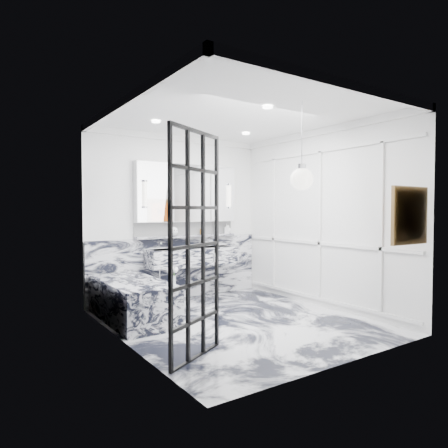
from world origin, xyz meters
TOP-DOWN VIEW (x-y plane):
  - floor at (0.00, 0.00)m, footprint 3.60×3.60m
  - ceiling at (0.00, 0.00)m, footprint 3.60×3.60m
  - wall_back at (0.00, 1.80)m, footprint 3.60×0.00m
  - wall_front at (0.00, -1.80)m, footprint 3.60×0.00m
  - wall_left at (-1.60, 0.00)m, footprint 0.00×3.60m
  - wall_right at (1.60, 0.00)m, footprint 0.00×3.60m
  - marble_clad_back at (0.00, 1.78)m, footprint 3.18×0.05m
  - marble_clad_left at (-1.59, 0.00)m, footprint 0.02×3.56m
  - panel_molding at (1.58, 0.00)m, footprint 0.03×3.40m
  - soap_bottle_a at (0.73, 1.71)m, footprint 0.11×0.11m
  - soap_bottle_b at (0.97, 1.71)m, footprint 0.11×0.11m
  - soap_bottle_c at (1.00, 1.71)m, footprint 0.16×0.16m
  - face_pot at (-0.12, 1.71)m, footprint 0.15×0.15m
  - amber_bottle at (0.42, 1.71)m, footprint 0.04×0.04m
  - flower_vase at (-0.85, 0.28)m, footprint 0.08×0.08m
  - crittall_door at (-1.15, -0.84)m, footprint 0.80×0.45m
  - artwork at (1.16, -1.76)m, footprint 0.57×0.05m
  - pendant_light at (0.07, -1.12)m, footprint 0.25×0.25m
  - trough_sink at (0.15, 1.55)m, footprint 1.60×0.45m
  - ledge at (0.15, 1.72)m, footprint 1.90×0.14m
  - subway_tile at (0.15, 1.78)m, footprint 1.90×0.03m
  - mirror_cabinet at (0.15, 1.73)m, footprint 1.90×0.16m
  - sconce_left at (-0.67, 1.63)m, footprint 0.07×0.07m
  - sconce_right at (0.97, 1.63)m, footprint 0.07×0.07m
  - bathtub at (-1.18, 0.90)m, footprint 0.75×1.65m

SIDE VIEW (x-z plane):
  - floor at x=0.00m, z-range 0.00..0.00m
  - bathtub at x=-1.18m, z-range 0.00..0.55m
  - marble_clad_back at x=0.00m, z-range 0.00..1.05m
  - flower_vase at x=-0.85m, z-range 0.55..0.67m
  - trough_sink at x=0.15m, z-range 0.58..0.88m
  - ledge at x=0.15m, z-range 1.05..1.09m
  - amber_bottle at x=0.42m, z-range 1.09..1.19m
  - crittall_door at x=-1.15m, z-range 0.00..2.33m
  - face_pot at x=-0.12m, z-range 1.09..1.24m
  - soap_bottle_c at x=1.00m, z-range 1.09..1.25m
  - soap_bottle_b at x=0.97m, z-range 1.09..1.27m
  - subway_tile at x=0.15m, z-range 1.09..1.32m
  - soap_bottle_a at x=0.73m, z-range 1.09..1.32m
  - panel_molding at x=1.58m, z-range 0.15..2.45m
  - marble_clad_left at x=-1.59m, z-range 0.00..2.68m
  - wall_back at x=0.00m, z-range -0.40..3.20m
  - wall_front at x=0.00m, z-range -0.40..3.20m
  - wall_left at x=-1.60m, z-range -0.40..3.20m
  - wall_right at x=1.60m, z-range -0.40..3.20m
  - artwork at x=1.16m, z-range 1.18..1.75m
  - sconce_left at x=-0.67m, z-range 1.58..1.98m
  - sconce_right at x=0.97m, z-range 1.58..1.98m
  - mirror_cabinet at x=0.15m, z-range 1.32..2.32m
  - pendant_light at x=0.07m, z-range 1.75..2.00m
  - ceiling at x=0.00m, z-range 2.80..2.80m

